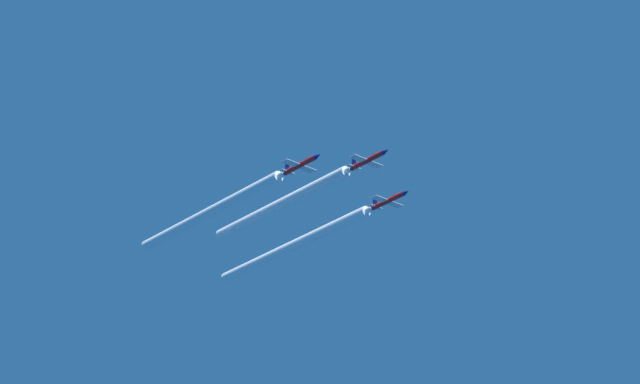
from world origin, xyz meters
TOP-DOWN VIEW (x-y plane):
  - jet_lead at (0.36, 8.11)m, footprint 7.87×11.47m
  - jet_left_wingman at (-12.57, 0.42)m, footprint 7.87×11.47m
  - jet_right_wingman at (12.27, 0.90)m, footprint 7.87×11.47m
  - smoke_trail_lead at (0.36, -19.34)m, footprint 2.37×44.39m
  - smoke_trail_left_wingman at (-12.57, -30.56)m, footprint 2.37×51.46m
  - smoke_trail_right_wingman at (12.27, -28.86)m, footprint 2.37×49.02m

SIDE VIEW (x-z plane):
  - smoke_trail_left_wingman at x=-12.57m, z-range 147.82..150.19m
  - jet_left_wingman at x=-12.57m, z-range 147.66..150.41m
  - smoke_trail_right_wingman at x=12.27m, z-range 147.96..150.33m
  - jet_right_wingman at x=12.27m, z-range 147.79..150.55m
  - smoke_trail_lead at x=0.36m, z-range 150.18..152.55m
  - jet_lead at x=0.36m, z-range 150.02..152.77m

